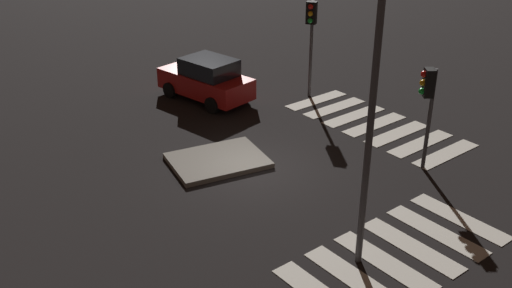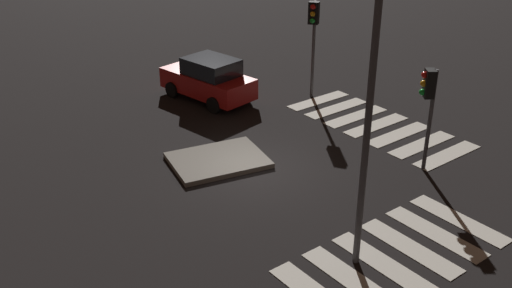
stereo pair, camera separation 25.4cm
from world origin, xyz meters
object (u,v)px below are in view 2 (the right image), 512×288
(car_red, at_px, (208,79))
(traffic_light_east, at_px, (429,95))
(traffic_light_north, at_px, (313,26))
(street_lamp, at_px, (374,58))
(traffic_island, at_px, (218,160))

(car_red, relative_size, traffic_light_east, 1.28)
(traffic_light_east, bearing_deg, car_red, -40.97)
(traffic_light_north, height_order, street_lamp, street_lamp)
(traffic_light_east, bearing_deg, traffic_island, -4.54)
(traffic_light_east, bearing_deg, street_lamp, 59.62)
(traffic_island, xyz_separation_m, street_lamp, (-0.34, -7.08, 5.65))
(traffic_light_north, bearing_deg, traffic_light_east, 44.63)
(traffic_light_east, height_order, street_lamp, street_lamp)
(traffic_island, relative_size, traffic_light_north, 0.87)
(traffic_light_north, relative_size, traffic_light_east, 1.19)
(traffic_island, height_order, traffic_light_north, traffic_light_north)
(street_lamp, bearing_deg, traffic_light_east, 22.53)
(traffic_light_north, xyz_separation_m, traffic_light_east, (-1.69, -7.48, -0.53))
(traffic_island, height_order, traffic_light_east, traffic_light_east)
(traffic_island, bearing_deg, street_lamp, -92.75)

